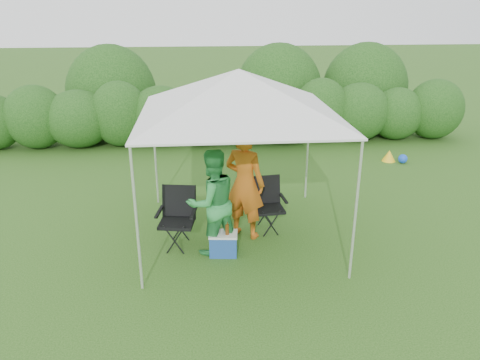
{
  "coord_description": "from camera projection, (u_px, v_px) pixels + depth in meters",
  "views": [
    {
      "loc": [
        -0.61,
        -6.72,
        3.83
      ],
      "look_at": [
        0.01,
        0.4,
        1.05
      ],
      "focal_mm": 35.0,
      "sensor_mm": 36.0,
      "label": 1
    }
  ],
  "objects": [
    {
      "name": "ground",
      "position": [
        241.0,
        248.0,
        7.67
      ],
      "size": [
        70.0,
        70.0,
        0.0
      ],
      "primitive_type": "plane",
      "color": "#35601E"
    },
    {
      "name": "hedge",
      "position": [
        223.0,
        115.0,
        12.95
      ],
      "size": [
        13.83,
        1.53,
        1.8
      ],
      "color": "#26551A",
      "rests_on": "ground"
    },
    {
      "name": "canopy",
      "position": [
        239.0,
        93.0,
        7.24
      ],
      "size": [
        3.1,
        3.1,
        2.83
      ],
      "color": "silver",
      "rests_on": "ground"
    },
    {
      "name": "chair_right",
      "position": [
        267.0,
        201.0,
        8.17
      ],
      "size": [
        0.63,
        0.58,
        0.94
      ],
      "rotation": [
        0.0,
        0.0,
        0.1
      ],
      "color": "black",
      "rests_on": "ground"
    },
    {
      "name": "chair_left",
      "position": [
        178.0,
        213.0,
        7.62
      ],
      "size": [
        0.68,
        0.63,
        0.99
      ],
      "rotation": [
        0.0,
        0.0,
        -0.16
      ],
      "color": "black",
      "rests_on": "ground"
    },
    {
      "name": "man",
      "position": [
        245.0,
        184.0,
        7.77
      ],
      "size": [
        0.83,
        0.76,
        1.91
      ],
      "primitive_type": "imported",
      "rotation": [
        0.0,
        0.0,
        2.59
      ],
      "color": "#C15915",
      "rests_on": "ground"
    },
    {
      "name": "woman",
      "position": [
        212.0,
        202.0,
        7.29
      ],
      "size": [
        1.03,
        0.94,
        1.73
      ],
      "primitive_type": "imported",
      "rotation": [
        0.0,
        0.0,
        3.56
      ],
      "color": "green",
      "rests_on": "ground"
    },
    {
      "name": "cooler",
      "position": [
        223.0,
        244.0,
        7.43
      ],
      "size": [
        0.48,
        0.37,
        0.37
      ],
      "rotation": [
        0.0,
        0.0,
        -0.1
      ],
      "color": "#214B9A",
      "rests_on": "ground"
    },
    {
      "name": "bottle",
      "position": [
        227.0,
        228.0,
        7.29
      ],
      "size": [
        0.06,
        0.06,
        0.22
      ],
      "primitive_type": "cylinder",
      "color": "#592D0C",
      "rests_on": "cooler"
    },
    {
      "name": "lawn_toy",
      "position": [
        393.0,
        156.0,
        11.71
      ],
      "size": [
        0.56,
        0.47,
        0.28
      ],
      "color": "yellow",
      "rests_on": "ground"
    }
  ]
}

